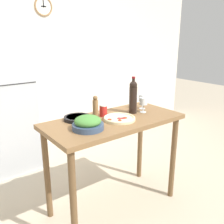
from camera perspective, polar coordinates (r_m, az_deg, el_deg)
The scene contains 12 objects.
ground_plane at distance 2.77m, azimuth 0.42°, elevation -20.39°, with size 14.00×14.00×0.00m, color #BCAD93.
wall_back at distance 3.86m, azimuth -17.06°, elevation 10.68°, with size 6.40×0.08×2.60m.
refrigerator at distance 3.42m, azimuth -23.89°, elevation 0.63°, with size 0.71×0.68×1.60m.
prep_counter at distance 2.37m, azimuth 0.46°, elevation -4.78°, with size 1.30×0.62×0.94m.
wine_bottle at distance 2.46m, azimuth 4.84°, elevation 3.60°, with size 0.08×0.08×0.36m.
wine_glass_near at distance 2.51m, azimuth 7.20°, elevation 2.30°, with size 0.08×0.08×0.15m.
wine_glass_far at distance 2.63m, azimuth 6.99°, elevation 3.05°, with size 0.08×0.08×0.15m.
pepper_mill at distance 2.33m, azimuth -3.81°, elevation 1.10°, with size 0.05×0.05×0.21m.
salad_bowl at distance 2.06m, azimuth -5.54°, elevation -2.59°, with size 0.26×0.26×0.12m.
homemade_pizza at distance 2.29m, azimuth 1.71°, elevation -1.48°, with size 0.29×0.29×0.03m.
salt_canister at distance 2.39m, azimuth -2.00°, elevation 0.39°, with size 0.07×0.07×0.11m.
cast_iron_skillet at distance 2.31m, azimuth -7.83°, elevation -1.38°, with size 0.25×0.40×0.03m.
Camera 1 is at (-1.35, -1.73, 1.68)m, focal length 40.00 mm.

